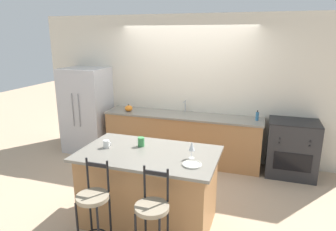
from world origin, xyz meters
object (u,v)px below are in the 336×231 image
Objects in this scene: bar_stool_far at (152,218)px; oven_range at (292,148)px; coffee_mug at (106,144)px; tumbler_cup at (141,142)px; soap_bottle at (257,116)px; bar_stool_near at (94,207)px; refrigerator at (87,110)px; pumpkin_decoration at (129,108)px; wine_glass at (192,146)px; dinner_plate at (192,164)px.

oven_range is at bearing 61.48° from bar_stool_far.
oven_range is 8.45× the size of coffee_mug.
soap_bottle is at bearing 53.48° from tumbler_cup.
bar_stool_near is 9.46× the size of coffee_mug.
tumbler_cup is at bearing -126.52° from soap_bottle.
oven_range is 3.09m from bar_stool_far.
refrigerator is 1.59× the size of bar_stool_near.
pumpkin_decoration is at bearing 107.42° from coffee_mug.
wine_glass reaches higher than pumpkin_decoration.
bar_stool_near is 5.23× the size of wine_glass.
bar_stool_far is 9.46× the size of coffee_mug.
dinner_plate is (0.27, 0.54, 0.38)m from bar_stool_far.
dinner_plate is (2.71, -2.13, 0.11)m from refrigerator.
refrigerator is 7.68× the size of dinner_plate.
bar_stool_far reaches higher than dinner_plate.
tumbler_cup is (-0.76, 0.36, 0.05)m from dinner_plate.
refrigerator reaches higher than soap_bottle.
wine_glass is at bearing -108.08° from soap_bottle.
coffee_mug reaches higher than dinner_plate.
oven_range is (3.92, 0.05, -0.37)m from refrigerator.
tumbler_cup is at bearing 79.67° from bar_stool_near.
bar_stool_near is 7.17× the size of pumpkin_decoration.
bar_stool_far is at bearing -106.46° from wine_glass.
refrigerator is at bearing -178.62° from soap_bottle.
oven_range is 4.32× the size of dinner_plate.
bar_stool_far is 0.71m from dinner_plate.
bar_stool_near reaches higher than pumpkin_decoration.
refrigerator is 2.64m from tumbler_cup.
refrigerator is 1.59× the size of bar_stool_far.
pumpkin_decoration is at bearing -177.24° from soap_bottle.
soap_bottle reaches higher than pumpkin_decoration.
coffee_mug reaches higher than oven_range.
oven_range is at bearing -2.72° from soap_bottle.
bar_stool_far is 2.91m from soap_bottle.
bar_stool_near is 0.87m from coffee_mug.
bar_stool_near is at bearing -100.33° from tumbler_cup.
dinner_plate is 1.48× the size of pumpkin_decoration.
bar_stool_far is at bearing 1.06° from bar_stool_near.
refrigerator is 1.78× the size of oven_range.
dinner_plate reaches higher than oven_range.
bar_stool_far is 1.11m from tumbler_cup.
bar_stool_far is 5.91× the size of soap_bottle.
bar_stool_far reaches higher than pumpkin_decoration.
soap_bottle is at bearing 72.35° from bar_stool_far.
pumpkin_decoration is 2.37m from soap_bottle.
bar_stool_near is 8.99× the size of tumbler_cup.
bar_stool_far is at bearing -116.21° from dinner_plate.
tumbler_cup is 0.80× the size of pumpkin_decoration.
pumpkin_decoration reaches higher than dinner_plate.
bar_stool_near is at bearing -139.83° from wine_glass.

